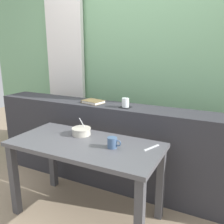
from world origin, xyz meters
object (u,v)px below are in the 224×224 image
at_px(coaster_square, 125,107).
at_px(closed_book, 93,102).
at_px(juice_glass, 125,103).
at_px(fork_utensil, 151,148).
at_px(ceramic_mug, 112,143).
at_px(breakfast_table, 85,155).
at_px(soup_bowl, 81,131).

xyz_separation_m(coaster_square, closed_book, (-0.38, 0.03, 0.01)).
distance_m(juice_glass, fork_utensil, 0.60).
bearing_deg(closed_book, ceramic_mug, -47.74).
bearing_deg(breakfast_table, coaster_square, 76.57).
xyz_separation_m(juice_glass, soup_bowl, (-0.25, -0.38, -0.20)).
relative_size(juice_glass, ceramic_mug, 0.77).
relative_size(coaster_square, juice_glass, 1.15).
distance_m(breakfast_table, fork_utensil, 0.55).
relative_size(closed_book, ceramic_mug, 2.09).
bearing_deg(ceramic_mug, breakfast_table, -177.87).
height_order(juice_glass, ceramic_mug, juice_glass).
distance_m(closed_book, fork_utensil, 0.90).
bearing_deg(closed_book, coaster_square, -4.98).
xyz_separation_m(breakfast_table, ceramic_mug, (0.25, 0.01, 0.15)).
bearing_deg(soup_bowl, closed_book, 106.79).
height_order(juice_glass, fork_utensil, juice_glass).
height_order(breakfast_table, closed_book, closed_book).
relative_size(closed_book, fork_utensil, 1.39).
distance_m(juice_glass, soup_bowl, 0.50).
bearing_deg(ceramic_mug, soup_bowl, 160.38).
height_order(breakfast_table, fork_utensil, fork_utensil).
distance_m(coaster_square, ceramic_mug, 0.55).
height_order(coaster_square, soup_bowl, coaster_square).
bearing_deg(juice_glass, coaster_square, -90.00).
xyz_separation_m(closed_book, fork_utensil, (0.77, -0.42, -0.20)).
bearing_deg(fork_utensil, juice_glass, 157.70).
relative_size(juice_glass, closed_book, 0.37).
xyz_separation_m(juice_glass, ceramic_mug, (0.12, -0.52, -0.19)).
distance_m(juice_glass, ceramic_mug, 0.57).
height_order(closed_book, ceramic_mug, closed_book).
height_order(coaster_square, fork_utensil, coaster_square).
bearing_deg(coaster_square, closed_book, 175.02).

